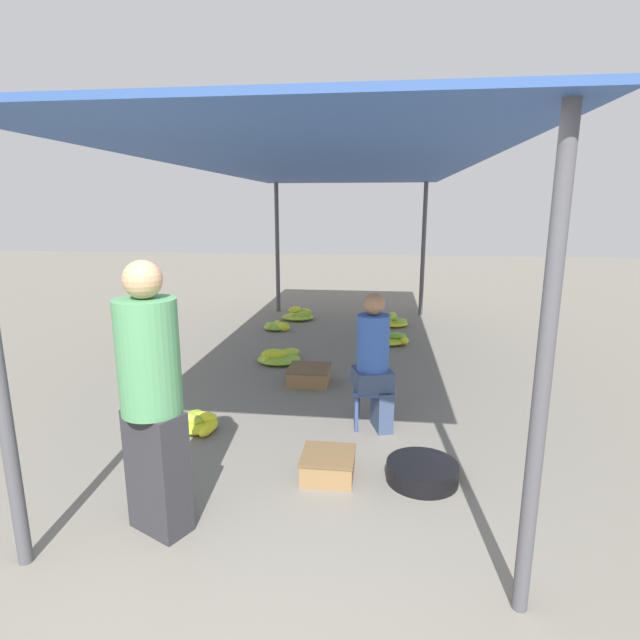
{
  "coord_description": "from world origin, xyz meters",
  "views": [
    {
      "loc": [
        0.64,
        -2.04,
        2.06
      ],
      "look_at": [
        0.0,
        3.12,
        0.88
      ],
      "focal_mm": 28.0,
      "sensor_mm": 36.0,
      "label": 1
    }
  ],
  "objects_px": {
    "banana_pile_right_0": "(389,339)",
    "basin_black": "(422,472)",
    "vendor_seated": "(375,360)",
    "banana_pile_left_2": "(299,315)",
    "stool": "(372,395)",
    "banana_pile_right_1": "(394,321)",
    "crate_mid": "(328,465)",
    "banana_pile_left_0": "(196,423)",
    "crate_near": "(309,375)",
    "vendor_foreground": "(152,397)",
    "banana_pile_left_1": "(279,357)",
    "banana_pile_left_3": "(277,326)"
  },
  "relations": [
    {
      "from": "vendor_seated",
      "to": "banana_pile_left_2",
      "type": "relative_size",
      "value": 2.15
    },
    {
      "from": "vendor_seated",
      "to": "basin_black",
      "type": "height_order",
      "value": "vendor_seated"
    },
    {
      "from": "basin_black",
      "to": "banana_pile_right_1",
      "type": "distance_m",
      "value": 5.11
    },
    {
      "from": "banana_pile_left_2",
      "to": "crate_mid",
      "type": "distance_m",
      "value": 5.58
    },
    {
      "from": "banana_pile_left_0",
      "to": "banana_pile_left_3",
      "type": "relative_size",
      "value": 0.9
    },
    {
      "from": "crate_mid",
      "to": "banana_pile_right_1",
      "type": "bearing_deg",
      "value": 83.26
    },
    {
      "from": "banana_pile_left_0",
      "to": "crate_mid",
      "type": "relative_size",
      "value": 1.15
    },
    {
      "from": "banana_pile_left_2",
      "to": "banana_pile_left_1",
      "type": "bearing_deg",
      "value": -86.75
    },
    {
      "from": "banana_pile_left_1",
      "to": "banana_pile_right_1",
      "type": "distance_m",
      "value": 2.79
    },
    {
      "from": "vendor_seated",
      "to": "banana_pile_right_0",
      "type": "relative_size",
      "value": 2.23
    },
    {
      "from": "banana_pile_left_0",
      "to": "crate_near",
      "type": "height_order",
      "value": "crate_near"
    },
    {
      "from": "banana_pile_left_0",
      "to": "banana_pile_left_2",
      "type": "height_order",
      "value": "banana_pile_left_2"
    },
    {
      "from": "stool",
      "to": "vendor_foreground",
      "type": "bearing_deg",
      "value": -127.54
    },
    {
      "from": "vendor_seated",
      "to": "crate_mid",
      "type": "relative_size",
      "value": 3.17
    },
    {
      "from": "basin_black",
      "to": "banana_pile_right_1",
      "type": "height_order",
      "value": "banana_pile_right_1"
    },
    {
      "from": "banana_pile_left_1",
      "to": "banana_pile_left_2",
      "type": "relative_size",
      "value": 1.05
    },
    {
      "from": "stool",
      "to": "vendor_seated",
      "type": "relative_size",
      "value": 0.3
    },
    {
      "from": "banana_pile_right_0",
      "to": "banana_pile_right_1",
      "type": "height_order",
      "value": "banana_pile_right_1"
    },
    {
      "from": "vendor_foreground",
      "to": "crate_near",
      "type": "bearing_deg",
      "value": 78.91
    },
    {
      "from": "stool",
      "to": "banana_pile_left_3",
      "type": "distance_m",
      "value": 4.04
    },
    {
      "from": "banana_pile_left_3",
      "to": "crate_near",
      "type": "relative_size",
      "value": 1.07
    },
    {
      "from": "vendor_foreground",
      "to": "banana_pile_right_0",
      "type": "bearing_deg",
      "value": 72.02
    },
    {
      "from": "stool",
      "to": "banana_pile_left_0",
      "type": "xyz_separation_m",
      "value": [
        -1.64,
        -0.29,
        -0.24
      ]
    },
    {
      "from": "vendor_seated",
      "to": "banana_pile_left_3",
      "type": "height_order",
      "value": "vendor_seated"
    },
    {
      "from": "crate_near",
      "to": "vendor_foreground",
      "type": "bearing_deg",
      "value": -101.09
    },
    {
      "from": "vendor_seated",
      "to": "banana_pile_left_0",
      "type": "distance_m",
      "value": 1.78
    },
    {
      "from": "basin_black",
      "to": "crate_near",
      "type": "distance_m",
      "value": 2.37
    },
    {
      "from": "basin_black",
      "to": "banana_pile_right_1",
      "type": "bearing_deg",
      "value": 91.3
    },
    {
      "from": "vendor_seated",
      "to": "crate_mid",
      "type": "bearing_deg",
      "value": -109.07
    },
    {
      "from": "vendor_foreground",
      "to": "crate_near",
      "type": "distance_m",
      "value": 3.02
    },
    {
      "from": "basin_black",
      "to": "banana_pile_left_3",
      "type": "xyz_separation_m",
      "value": [
        -2.11,
        4.59,
        -0.01
      ]
    },
    {
      "from": "banana_pile_left_0",
      "to": "crate_mid",
      "type": "bearing_deg",
      "value": -26.96
    },
    {
      "from": "banana_pile_left_2",
      "to": "vendor_seated",
      "type": "bearing_deg",
      "value": -72.01
    },
    {
      "from": "vendor_seated",
      "to": "basin_black",
      "type": "xyz_separation_m",
      "value": [
        0.39,
        -0.92,
        -0.6
      ]
    },
    {
      "from": "banana_pile_left_0",
      "to": "banana_pile_right_0",
      "type": "xyz_separation_m",
      "value": [
        1.84,
        3.27,
        0.01
      ]
    },
    {
      "from": "basin_black",
      "to": "banana_pile_right_1",
      "type": "xyz_separation_m",
      "value": [
        -0.12,
        5.11,
        0.01
      ]
    },
    {
      "from": "banana_pile_left_3",
      "to": "crate_mid",
      "type": "bearing_deg",
      "value": -73.3
    },
    {
      "from": "vendor_seated",
      "to": "banana_pile_left_0",
      "type": "bearing_deg",
      "value": -170.34
    },
    {
      "from": "stool",
      "to": "crate_mid",
      "type": "distance_m",
      "value": 1.03
    },
    {
      "from": "banana_pile_right_1",
      "to": "banana_pile_right_0",
      "type": "bearing_deg",
      "value": -94.45
    },
    {
      "from": "banana_pile_left_1",
      "to": "crate_near",
      "type": "bearing_deg",
      "value": -55.26
    },
    {
      "from": "banana_pile_right_0",
      "to": "basin_black",
      "type": "bearing_deg",
      "value": -86.94
    },
    {
      "from": "banana_pile_right_0",
      "to": "crate_near",
      "type": "height_order",
      "value": "banana_pile_right_0"
    },
    {
      "from": "vendor_seated",
      "to": "crate_mid",
      "type": "height_order",
      "value": "vendor_seated"
    },
    {
      "from": "vendor_seated",
      "to": "banana_pile_right_1",
      "type": "distance_m",
      "value": 4.24
    },
    {
      "from": "vendor_foreground",
      "to": "banana_pile_left_0",
      "type": "height_order",
      "value": "vendor_foreground"
    },
    {
      "from": "banana_pile_left_1",
      "to": "crate_mid",
      "type": "xyz_separation_m",
      "value": [
        0.98,
        -2.85,
        0.03
      ]
    },
    {
      "from": "banana_pile_left_3",
      "to": "crate_mid",
      "type": "distance_m",
      "value": 4.82
    },
    {
      "from": "crate_mid",
      "to": "banana_pile_left_2",
      "type": "bearing_deg",
      "value": 101.72
    },
    {
      "from": "stool",
      "to": "basin_black",
      "type": "height_order",
      "value": "stool"
    }
  ]
}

